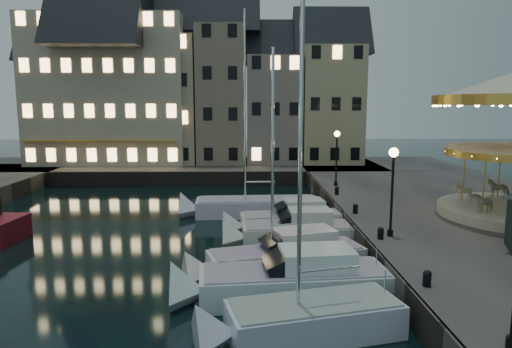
{
  "coord_description": "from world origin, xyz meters",
  "views": [
    {
      "loc": [
        0.55,
        -19.66,
        7.41
      ],
      "look_at": [
        1.0,
        8.0,
        3.2
      ],
      "focal_mm": 32.0,
      "sensor_mm": 36.0,
      "label": 1
    }
  ],
  "objects_px": {
    "motorboat_a": "(297,322)",
    "bollard_c": "(355,208)",
    "bollard_d": "(337,190)",
    "motorboat_c": "(278,260)",
    "bollard_a": "(427,278)",
    "motorboat_f": "(249,208)",
    "bollard_b": "(381,233)",
    "streetlamp_c": "(337,150)",
    "motorboat_e": "(285,222)",
    "motorboat_d": "(289,234)",
    "motorboat_b": "(284,282)",
    "streetlamp_b": "(393,179)"
  },
  "relations": [
    {
      "from": "motorboat_a",
      "to": "bollard_c",
      "type": "bearing_deg",
      "value": 68.62
    },
    {
      "from": "bollard_d",
      "to": "motorboat_c",
      "type": "distance_m",
      "value": 12.45
    },
    {
      "from": "bollard_a",
      "to": "motorboat_f",
      "type": "relative_size",
      "value": 0.05
    },
    {
      "from": "bollard_b",
      "to": "streetlamp_c",
      "type": "bearing_deg",
      "value": 87.55
    },
    {
      "from": "bollard_a",
      "to": "bollard_c",
      "type": "distance_m",
      "value": 10.5
    },
    {
      "from": "motorboat_e",
      "to": "bollard_a",
      "type": "bearing_deg",
      "value": -70.47
    },
    {
      "from": "streetlamp_c",
      "to": "motorboat_e",
      "type": "bearing_deg",
      "value": -118.64
    },
    {
      "from": "motorboat_c",
      "to": "motorboat_f",
      "type": "distance_m",
      "value": 10.99
    },
    {
      "from": "bollard_b",
      "to": "motorboat_f",
      "type": "distance_m",
      "value": 11.69
    },
    {
      "from": "motorboat_d",
      "to": "motorboat_b",
      "type": "bearing_deg",
      "value": -96.69
    },
    {
      "from": "bollard_a",
      "to": "bollard_b",
      "type": "bearing_deg",
      "value": 90.0
    },
    {
      "from": "motorboat_a",
      "to": "motorboat_d",
      "type": "bearing_deg",
      "value": 86.62
    },
    {
      "from": "motorboat_a",
      "to": "streetlamp_c",
      "type": "bearing_deg",
      "value": 76.03
    },
    {
      "from": "streetlamp_b",
      "to": "motorboat_e",
      "type": "height_order",
      "value": "streetlamp_b"
    },
    {
      "from": "bollard_b",
      "to": "motorboat_c",
      "type": "relative_size",
      "value": 0.05
    },
    {
      "from": "bollard_b",
      "to": "motorboat_a",
      "type": "xyz_separation_m",
      "value": [
        -4.5,
        -6.5,
        -1.07
      ]
    },
    {
      "from": "streetlamp_b",
      "to": "motorboat_f",
      "type": "distance_m",
      "value": 12.07
    },
    {
      "from": "bollard_d",
      "to": "motorboat_d",
      "type": "distance_m",
      "value": 8.29
    },
    {
      "from": "bollard_b",
      "to": "motorboat_c",
      "type": "distance_m",
      "value": 4.95
    },
    {
      "from": "bollard_b",
      "to": "bollard_d",
      "type": "relative_size",
      "value": 1.0
    },
    {
      "from": "motorboat_a",
      "to": "motorboat_d",
      "type": "relative_size",
      "value": 1.62
    },
    {
      "from": "motorboat_b",
      "to": "bollard_d",
      "type": "bearing_deg",
      "value": 71.35
    },
    {
      "from": "streetlamp_b",
      "to": "motorboat_d",
      "type": "bearing_deg",
      "value": 148.6
    },
    {
      "from": "bollard_b",
      "to": "motorboat_a",
      "type": "bearing_deg",
      "value": -124.7
    },
    {
      "from": "streetlamp_b",
      "to": "bollard_b",
      "type": "relative_size",
      "value": 7.32
    },
    {
      "from": "bollard_a",
      "to": "motorboat_c",
      "type": "relative_size",
      "value": 0.05
    },
    {
      "from": "bollard_b",
      "to": "motorboat_b",
      "type": "height_order",
      "value": "motorboat_b"
    },
    {
      "from": "bollard_a",
      "to": "bollard_b",
      "type": "xyz_separation_m",
      "value": [
        0.0,
        5.5,
        0.0
      ]
    },
    {
      "from": "motorboat_a",
      "to": "motorboat_c",
      "type": "xyz_separation_m",
      "value": [
        -0.27,
        5.53,
        0.14
      ]
    },
    {
      "from": "streetlamp_b",
      "to": "motorboat_d",
      "type": "height_order",
      "value": "streetlamp_b"
    },
    {
      "from": "motorboat_b",
      "to": "bollard_c",
      "type": "bearing_deg",
      "value": 60.88
    },
    {
      "from": "motorboat_a",
      "to": "motorboat_f",
      "type": "distance_m",
      "value": 16.53
    },
    {
      "from": "motorboat_f",
      "to": "streetlamp_b",
      "type": "bearing_deg",
      "value": -54.9
    },
    {
      "from": "bollard_d",
      "to": "motorboat_f",
      "type": "relative_size",
      "value": 0.05
    },
    {
      "from": "streetlamp_b",
      "to": "motorboat_f",
      "type": "relative_size",
      "value": 0.34
    },
    {
      "from": "streetlamp_c",
      "to": "motorboat_c",
      "type": "bearing_deg",
      "value": -109.74
    },
    {
      "from": "bollard_b",
      "to": "motorboat_b",
      "type": "relative_size",
      "value": 0.07
    },
    {
      "from": "motorboat_c",
      "to": "bollard_d",
      "type": "bearing_deg",
      "value": 67.41
    },
    {
      "from": "bollard_a",
      "to": "bollard_c",
      "type": "relative_size",
      "value": 1.0
    },
    {
      "from": "streetlamp_b",
      "to": "motorboat_d",
      "type": "distance_m",
      "value": 6.29
    },
    {
      "from": "streetlamp_c",
      "to": "motorboat_f",
      "type": "relative_size",
      "value": 0.34
    },
    {
      "from": "motorboat_e",
      "to": "motorboat_d",
      "type": "bearing_deg",
      "value": -89.21
    },
    {
      "from": "streetlamp_c",
      "to": "bollard_c",
      "type": "height_order",
      "value": "streetlamp_c"
    },
    {
      "from": "streetlamp_b",
      "to": "bollard_d",
      "type": "bearing_deg",
      "value": 93.43
    },
    {
      "from": "bollard_c",
      "to": "motorboat_e",
      "type": "height_order",
      "value": "motorboat_e"
    },
    {
      "from": "streetlamp_b",
      "to": "motorboat_e",
      "type": "distance_m",
      "value": 7.67
    },
    {
      "from": "bollard_c",
      "to": "motorboat_c",
      "type": "relative_size",
      "value": 0.05
    },
    {
      "from": "streetlamp_b",
      "to": "motorboat_e",
      "type": "bearing_deg",
      "value": 131.48
    },
    {
      "from": "bollard_d",
      "to": "motorboat_f",
      "type": "distance_m",
      "value": 6.16
    },
    {
      "from": "streetlamp_b",
      "to": "streetlamp_c",
      "type": "xyz_separation_m",
      "value": [
        0.0,
        13.5,
        0.0
      ]
    }
  ]
}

